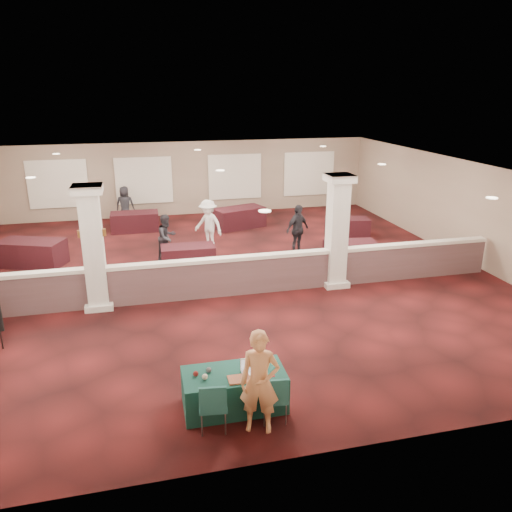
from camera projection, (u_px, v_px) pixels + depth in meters
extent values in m
plane|color=#451111|center=(223.00, 276.00, 15.12)|extent=(16.00, 16.00, 0.00)
cube|color=#876F5D|center=(190.00, 178.00, 21.96)|extent=(16.00, 0.04, 3.20)
cube|color=#876F5D|center=(316.00, 365.00, 7.24)|extent=(16.00, 0.04, 3.20)
cube|color=#876F5D|center=(461.00, 210.00, 16.39)|extent=(0.04, 16.00, 3.20)
cube|color=silver|center=(220.00, 170.00, 14.09)|extent=(16.00, 16.00, 0.02)
cube|color=brown|center=(232.00, 278.00, 13.57)|extent=(15.60, 0.20, 1.00)
cube|color=silver|center=(232.00, 259.00, 13.40)|extent=(15.60, 0.28, 0.10)
cube|color=beige|center=(94.00, 249.00, 12.44)|extent=(0.50, 0.50, 3.20)
cube|color=beige|center=(100.00, 304.00, 12.93)|extent=(0.70, 0.70, 0.16)
cube|color=beige|center=(87.00, 189.00, 11.96)|extent=(0.72, 0.72, 0.20)
cube|color=beige|center=(337.00, 232.00, 13.89)|extent=(0.50, 0.50, 3.20)
cube|color=beige|center=(334.00, 282.00, 14.38)|extent=(0.70, 0.70, 0.16)
cube|color=beige|center=(340.00, 178.00, 13.41)|extent=(0.72, 0.72, 0.20)
cylinder|color=brown|center=(80.00, 234.00, 12.25)|extent=(0.12, 0.12, 0.18)
cylinder|color=white|center=(80.00, 234.00, 12.25)|extent=(0.09, 0.09, 0.10)
cylinder|color=brown|center=(104.00, 232.00, 12.37)|extent=(0.12, 0.12, 0.18)
cylinder|color=white|center=(104.00, 232.00, 12.37)|extent=(0.09, 0.09, 0.10)
cube|color=#103B39|center=(234.00, 390.00, 8.82)|extent=(1.81, 0.92, 0.69)
cube|color=#1C4F52|center=(274.00, 397.00, 8.46)|extent=(0.50, 0.50, 0.06)
cube|color=#1C4F52|center=(276.00, 391.00, 8.18)|extent=(0.43, 0.10, 0.43)
cylinder|color=slate|center=(264.00, 416.00, 8.34)|extent=(0.03, 0.03, 0.41)
cylinder|color=slate|center=(286.00, 414.00, 8.38)|extent=(0.03, 0.03, 0.41)
cylinder|color=slate|center=(261.00, 403.00, 8.68)|extent=(0.03, 0.03, 0.41)
cylinder|color=slate|center=(282.00, 401.00, 8.73)|extent=(0.03, 0.03, 0.41)
cube|color=#1C4F52|center=(213.00, 405.00, 8.22)|extent=(0.52, 0.52, 0.06)
cube|color=#1C4F52|center=(213.00, 399.00, 7.94)|extent=(0.45, 0.10, 0.44)
cylinder|color=slate|center=(202.00, 425.00, 8.09)|extent=(0.03, 0.03, 0.42)
cylinder|color=slate|center=(225.00, 424.00, 8.14)|extent=(0.03, 0.03, 0.42)
cylinder|color=slate|center=(202.00, 411.00, 8.46)|extent=(0.03, 0.03, 0.42)
cylinder|color=slate|center=(224.00, 409.00, 8.50)|extent=(0.03, 0.03, 0.42)
imported|color=#EFAA68|center=(260.00, 382.00, 8.06)|extent=(0.75, 0.62, 1.79)
cube|color=black|center=(32.00, 253.00, 15.89)|extent=(2.22, 1.65, 0.81)
cube|color=black|center=(188.00, 256.00, 15.79)|extent=(1.69, 0.88, 0.68)
cube|color=black|center=(350.00, 252.00, 16.24)|extent=(1.75, 1.04, 0.67)
cube|color=black|center=(135.00, 222.00, 19.71)|extent=(1.85, 0.95, 0.74)
cube|color=black|center=(239.00, 218.00, 20.19)|extent=(2.20, 1.56, 0.81)
cube|color=black|center=(347.00, 227.00, 19.17)|extent=(1.73, 1.08, 0.66)
imported|color=black|center=(167.00, 237.00, 16.30)|extent=(0.82, 0.78, 1.52)
imported|color=silver|center=(208.00, 224.00, 17.44)|extent=(1.14, 1.14, 1.73)
imported|color=black|center=(297.00, 229.00, 16.86)|extent=(1.10, 0.89, 1.70)
imported|color=black|center=(125.00, 205.00, 20.67)|extent=(0.84, 0.56, 1.56)
cube|color=silver|center=(250.00, 372.00, 8.72)|extent=(0.31, 0.22, 0.02)
cube|color=silver|center=(249.00, 363.00, 8.78)|extent=(0.31, 0.02, 0.21)
cube|color=silver|center=(249.00, 364.00, 8.78)|extent=(0.28, 0.01, 0.18)
cube|color=#CA5420|center=(239.00, 379.00, 8.49)|extent=(0.38, 0.29, 0.03)
sphere|color=beige|center=(205.00, 377.00, 8.49)|extent=(0.10, 0.10, 0.10)
sphere|color=maroon|center=(196.00, 374.00, 8.59)|extent=(0.09, 0.09, 0.09)
sphere|color=#525258|center=(209.00, 370.00, 8.70)|extent=(0.10, 0.10, 0.10)
cube|color=red|center=(272.00, 376.00, 8.59)|extent=(0.11, 0.03, 0.01)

